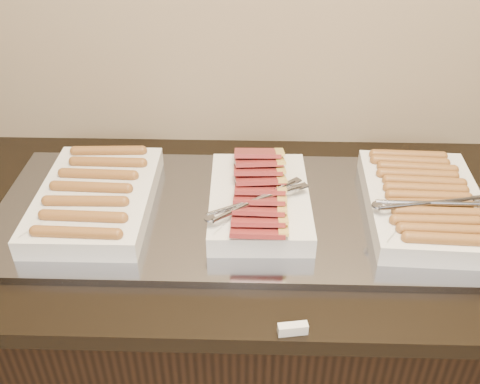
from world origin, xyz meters
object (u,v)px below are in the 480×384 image
(warming_tray, at_px, (244,212))
(counter, at_px, (248,337))
(dish_left, at_px, (96,197))
(dish_center, at_px, (259,199))
(dish_right, at_px, (424,201))

(warming_tray, bearing_deg, counter, 0.00)
(counter, distance_m, dish_left, 0.62)
(warming_tray, distance_m, dish_center, 0.06)
(warming_tray, distance_m, dish_left, 0.36)
(dish_center, relative_size, dish_right, 0.91)
(counter, xyz_separation_m, warming_tray, (-0.01, 0.00, 0.46))
(counter, relative_size, dish_center, 5.55)
(dish_left, distance_m, dish_right, 0.78)
(counter, bearing_deg, dish_right, -0.43)
(warming_tray, xyz_separation_m, dish_right, (0.43, -0.00, 0.04))
(dish_left, relative_size, dish_right, 0.98)
(dish_left, bearing_deg, counter, -0.33)
(dish_center, xyz_separation_m, dish_right, (0.39, 0.00, -0.00))
(warming_tray, bearing_deg, dish_center, -6.56)
(counter, distance_m, warming_tray, 0.46)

